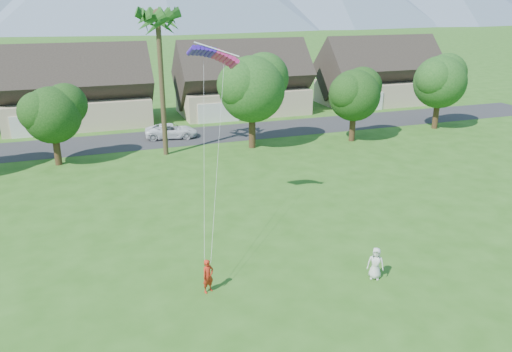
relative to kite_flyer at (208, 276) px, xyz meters
name	(u,v)px	position (x,y,z in m)	size (l,w,h in m)	color
ground	(339,343)	(4.00, -5.43, -0.83)	(500.00, 500.00, 0.00)	#2D6019
street	(176,137)	(4.00, 28.57, -0.82)	(90.00, 7.00, 0.01)	#2D2D30
kite_flyer	(208,276)	(0.00, 0.00, 0.00)	(0.60, 0.40, 1.66)	red
watcher	(376,263)	(8.04, -1.56, -0.01)	(0.80, 0.52, 1.65)	silver
parked_car	(171,131)	(3.51, 28.57, -0.12)	(2.36, 5.12, 1.42)	white
houses_row	(164,89)	(4.49, 37.57, 2.61)	(72.75, 8.19, 8.86)	beige
tree_row	(174,101)	(2.85, 22.49, 4.06)	(62.27, 6.67, 8.45)	#47301C
fan_palm	(158,16)	(2.00, 23.07, 10.97)	(3.00, 3.00, 13.80)	#4C3D26
parafoil_kite	(214,53)	(2.66, 7.92, 9.34)	(2.82, 1.04, 0.50)	#3C17B2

